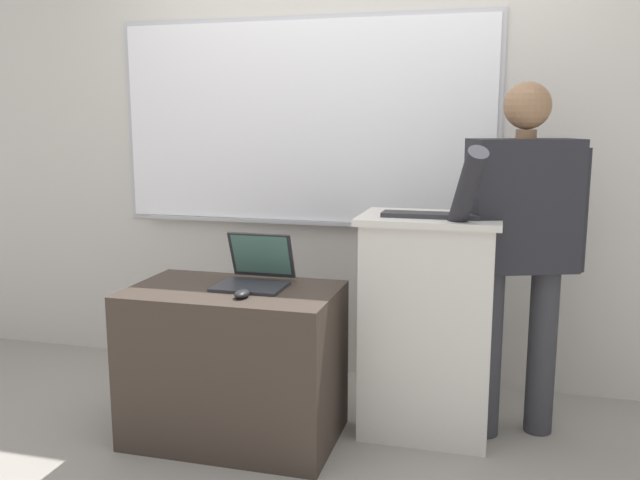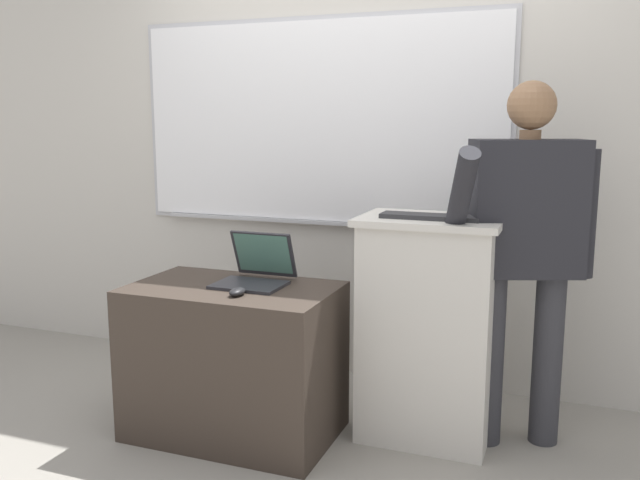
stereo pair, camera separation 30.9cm
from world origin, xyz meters
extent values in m
plane|color=gray|center=(0.00, 0.00, 0.00)|extent=(30.00, 30.00, 0.00)
cube|color=beige|center=(0.00, 1.22, 1.49)|extent=(6.40, 0.12, 2.98)
cube|color=#B7B7BC|center=(-0.29, 1.15, 1.44)|extent=(2.16, 0.02, 1.15)
cube|color=white|center=(-0.29, 1.15, 1.44)|extent=(2.11, 0.02, 1.10)
cube|color=#B7B7BC|center=(-0.29, 1.13, 0.88)|extent=(1.90, 0.04, 0.02)
cube|color=beige|center=(0.49, 0.54, 0.50)|extent=(0.58, 0.42, 1.00)
cube|color=beige|center=(0.49, 0.54, 1.01)|extent=(0.63, 0.46, 0.03)
cube|color=#382D26|center=(-0.35, 0.24, 0.35)|extent=(0.94, 0.58, 0.71)
cylinder|color=#333338|center=(0.77, 0.57, 0.39)|extent=(0.13, 0.13, 0.78)
cylinder|color=#333338|center=(1.01, 0.66, 0.39)|extent=(0.13, 0.13, 0.78)
cube|color=#232328|center=(0.89, 0.62, 1.08)|extent=(0.52, 0.38, 0.59)
cylinder|color=#8C6647|center=(0.89, 0.62, 1.39)|extent=(0.09, 0.09, 0.04)
sphere|color=#8C6647|center=(0.89, 0.62, 1.52)|extent=(0.21, 0.21, 0.21)
cylinder|color=#232328|center=(0.64, 0.35, 1.11)|extent=(0.22, 0.41, 0.49)
cylinder|color=#232328|center=(1.14, 0.71, 1.05)|extent=(0.08, 0.08, 0.56)
cube|color=#28282D|center=(-0.28, 0.26, 0.72)|extent=(0.31, 0.23, 0.01)
cube|color=#28282D|center=(-0.28, 0.42, 0.83)|extent=(0.31, 0.10, 0.22)
cube|color=#4C7A6B|center=(-0.28, 0.41, 0.83)|extent=(0.27, 0.08, 0.19)
cube|color=#2D2D30|center=(0.50, 0.48, 1.04)|extent=(0.43, 0.12, 0.02)
ellipsoid|color=black|center=(-0.25, 0.10, 0.73)|extent=(0.06, 0.10, 0.03)
camera|label=1|loc=(0.80, -2.51, 1.45)|focal=38.00mm
camera|label=2|loc=(1.09, -2.41, 1.45)|focal=38.00mm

